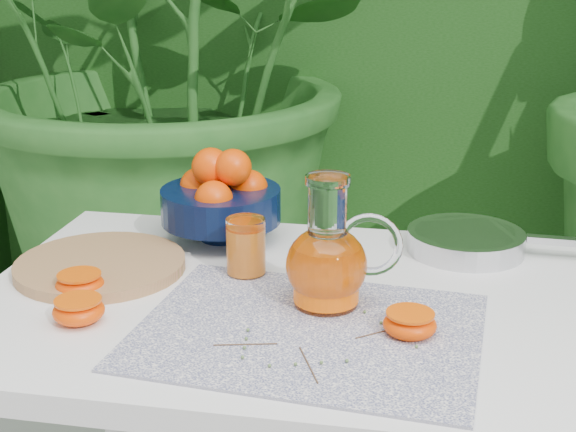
% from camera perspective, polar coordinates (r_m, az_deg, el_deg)
% --- Properties ---
extents(potted_plant_left, '(2.29, 2.29, 2.00)m').
position_cam_1_polar(potted_plant_left, '(2.66, -7.32, 12.41)').
color(potted_plant_left, '#276322').
rests_on(potted_plant_left, ground).
extents(white_table, '(1.00, 0.70, 0.75)m').
position_cam_1_polar(white_table, '(1.33, -0.16, -8.92)').
color(white_table, white).
rests_on(white_table, ground).
extents(placemat, '(0.53, 0.43, 0.00)m').
position_cam_1_polar(placemat, '(1.18, 1.46, -8.14)').
color(placemat, '#0C1448').
rests_on(placemat, white_table).
extents(cutting_board, '(0.30, 0.30, 0.02)m').
position_cam_1_polar(cutting_board, '(1.43, -13.19, -3.43)').
color(cutting_board, '#AC724D').
rests_on(cutting_board, white_table).
extents(fruit_bowl, '(0.24, 0.24, 0.18)m').
position_cam_1_polar(fruit_bowl, '(1.53, -4.77, 1.34)').
color(fruit_bowl, black).
rests_on(fruit_bowl, white_table).
extents(juice_pitcher, '(0.18, 0.13, 0.21)m').
position_cam_1_polar(juice_pitcher, '(1.23, 2.88, -3.24)').
color(juice_pitcher, white).
rests_on(juice_pitcher, white_table).
extents(juice_tumbler, '(0.07, 0.07, 0.10)m').
position_cam_1_polar(juice_tumbler, '(1.36, -3.01, -2.27)').
color(juice_tumbler, white).
rests_on(juice_tumbler, white_table).
extents(saute_pan, '(0.38, 0.22, 0.04)m').
position_cam_1_polar(saute_pan, '(1.51, 12.65, -1.69)').
color(saute_pan, silver).
rests_on(saute_pan, white_table).
extents(orange_halves, '(0.62, 0.18, 0.04)m').
position_cam_1_polar(orange_halves, '(1.23, -7.40, -6.31)').
color(orange_halves, '#FF5A02').
rests_on(orange_halves, white_table).
extents(thyme_sprigs, '(0.29, 0.22, 0.01)m').
position_cam_1_polar(thyme_sprigs, '(1.14, 2.20, -9.12)').
color(thyme_sprigs, '#4F3624').
rests_on(thyme_sprigs, white_table).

